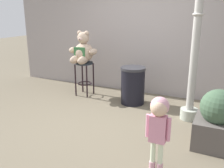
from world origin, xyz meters
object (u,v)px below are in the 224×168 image
teddy_bear (83,51)px  child_walking (159,119)px  bar_stool_with_teddy (84,72)px  planter_with_shrub (217,121)px  lamppost (195,49)px  trash_bin (133,85)px

teddy_bear → child_walking: size_ratio=0.74×
bar_stool_with_teddy → child_walking: (2.18, -2.01, 0.13)m
bar_stool_with_teddy → child_walking: bearing=-42.7°
bar_stool_with_teddy → planter_with_shrub: size_ratio=0.90×
lamppost → teddy_bear: bearing=171.9°
teddy_bear → bar_stool_with_teddy: bearing=90.0°
child_walking → planter_with_shrub: (0.57, 0.86, -0.28)m
teddy_bear → trash_bin: teddy_bear is taller
planter_with_shrub → trash_bin: bearing=145.9°
trash_bin → lamppost: bearing=-15.0°
planter_with_shrub → bar_stool_with_teddy: bearing=157.4°
child_walking → lamppost: lamppost is taller
bar_stool_with_teddy → planter_with_shrub: 2.99m
child_walking → lamppost: 1.75m
bar_stool_with_teddy → child_walking: size_ratio=0.81×
bar_stool_with_teddy → planter_with_shrub: planter_with_shrub is taller
child_walking → trash_bin: bearing=81.1°
child_walking → lamppost: (0.11, 1.65, 0.55)m
lamppost → bar_stool_with_teddy: bearing=171.1°
child_walking → trash_bin: 2.24m
teddy_bear → planter_with_shrub: teddy_bear is taller
teddy_bear → child_walking: 2.97m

